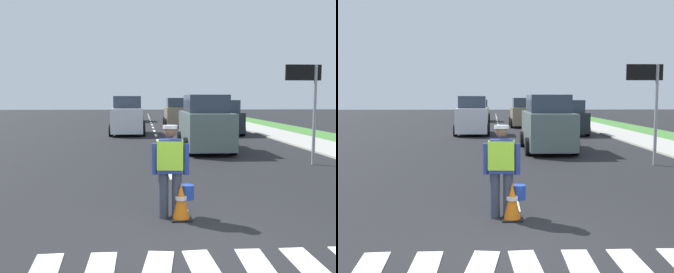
% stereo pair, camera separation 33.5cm
% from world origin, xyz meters
% --- Properties ---
extents(ground_plane, '(96.00, 96.00, 0.00)m').
position_xyz_m(ground_plane, '(0.00, 21.00, 0.00)').
color(ground_plane, black).
extents(lane_center_line, '(0.14, 46.40, 0.01)m').
position_xyz_m(lane_center_line, '(0.00, 25.20, 0.00)').
color(lane_center_line, silver).
rests_on(lane_center_line, ground).
extents(road_worker, '(0.77, 0.36, 1.67)m').
position_xyz_m(road_worker, '(-0.28, 1.65, 0.93)').
color(road_worker, '#383D4C').
rests_on(road_worker, ground).
extents(lane_direction_sign, '(1.16, 0.11, 3.20)m').
position_xyz_m(lane_direction_sign, '(4.47, 7.13, 2.41)').
color(lane_direction_sign, gray).
rests_on(lane_direction_sign, ground).
extents(traffic_cone_near, '(0.36, 0.36, 0.68)m').
position_xyz_m(traffic_cone_near, '(-0.12, 1.53, 0.33)').
color(traffic_cone_near, black).
rests_on(traffic_cone_near, ground).
extents(car_outgoing_ahead, '(2.01, 4.36, 2.27)m').
position_xyz_m(car_outgoing_ahead, '(1.77, 10.81, 1.06)').
color(car_outgoing_ahead, slate).
rests_on(car_outgoing_ahead, ground).
extents(car_parked_far, '(2.07, 4.05, 2.03)m').
position_xyz_m(car_parked_far, '(3.98, 18.23, 0.94)').
color(car_parked_far, black).
rests_on(car_parked_far, ground).
extents(car_outgoing_far, '(1.93, 3.81, 2.16)m').
position_xyz_m(car_outgoing_far, '(1.80, 24.34, 1.00)').
color(car_outgoing_far, gray).
rests_on(car_outgoing_far, ground).
extents(car_oncoming_second, '(2.03, 4.08, 2.26)m').
position_xyz_m(car_oncoming_second, '(-1.62, 18.37, 1.05)').
color(car_oncoming_second, silver).
rests_on(car_oncoming_second, ground).
extents(car_oncoming_third, '(1.91, 4.04, 2.00)m').
position_xyz_m(car_oncoming_third, '(-1.63, 31.71, 0.93)').
color(car_oncoming_third, gray).
rests_on(car_oncoming_third, ground).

